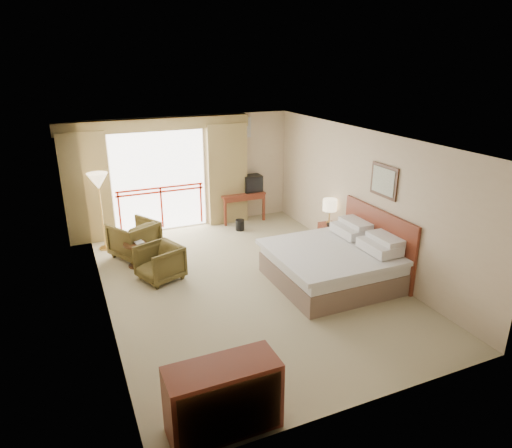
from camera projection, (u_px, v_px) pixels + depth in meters
name	position (u px, v px, depth m)	size (l,w,h in m)	color
floor	(247.00, 283.00, 8.54)	(7.00, 7.00, 0.00)	gray
ceiling	(246.00, 138.00, 7.61)	(7.00, 7.00, 0.00)	white
wall_back	(192.00, 172.00, 11.09)	(5.00, 5.00, 0.00)	#C7B08E
wall_front	(367.00, 308.00, 5.06)	(5.00, 5.00, 0.00)	#C7B08E
wall_left	(99.00, 235.00, 7.14)	(7.00, 7.00, 0.00)	#C7B08E
wall_right	(363.00, 198.00, 9.01)	(7.00, 7.00, 0.00)	#C7B08E
balcony_door	(160.00, 182.00, 10.82)	(2.40, 2.40, 0.00)	white
balcony_railing	(161.00, 197.00, 10.94)	(2.09, 0.03, 1.02)	red
curtain_left	(86.00, 188.00, 10.07)	(1.00, 0.26, 2.50)	olive
curtain_right	(227.00, 174.00, 11.31)	(1.00, 0.26, 2.50)	olive
valance	(156.00, 124.00, 10.27)	(4.40, 0.22, 0.28)	olive
hvac_vent	(241.00, 128.00, 11.21)	(0.50, 0.04, 0.50)	silver
bed	(334.00, 263.00, 8.45)	(2.13, 2.06, 0.97)	brown
headboard	(377.00, 242.00, 8.72)	(0.06, 2.10, 1.30)	#5E261B
framed_art	(384.00, 181.00, 8.32)	(0.04, 0.72, 0.60)	black
nightstand	(329.00, 236.00, 10.06)	(0.38, 0.45, 0.54)	#5E261B
table_lamp	(330.00, 205.00, 9.86)	(0.31, 0.31, 0.54)	tan
phone	(332.00, 225.00, 9.81)	(0.18, 0.14, 0.08)	black
desk	(241.00, 198.00, 11.69)	(1.14, 0.55, 0.75)	#5E261B
tv	(252.00, 183.00, 11.62)	(0.46, 0.37, 0.42)	black
coffee_maker	(228.00, 190.00, 11.42)	(0.11, 0.11, 0.23)	black
cup	(235.00, 192.00, 11.45)	(0.06, 0.06, 0.09)	white
wastebasket	(240.00, 225.00, 11.10)	(0.21, 0.21, 0.27)	black
armchair_far	(136.00, 256.00, 9.69)	(0.83, 0.86, 0.78)	#41371A
armchair_near	(161.00, 279.00, 8.69)	(0.73, 0.75, 0.68)	#41371A
side_table	(135.00, 251.00, 9.10)	(0.46, 0.46, 0.50)	black
book	(135.00, 243.00, 9.04)	(0.17, 0.23, 0.02)	white
floor_lamp	(98.00, 184.00, 9.58)	(0.43, 0.43, 1.70)	tan
dresser	(223.00, 398.00, 5.05)	(1.26, 0.54, 0.84)	#5E261B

